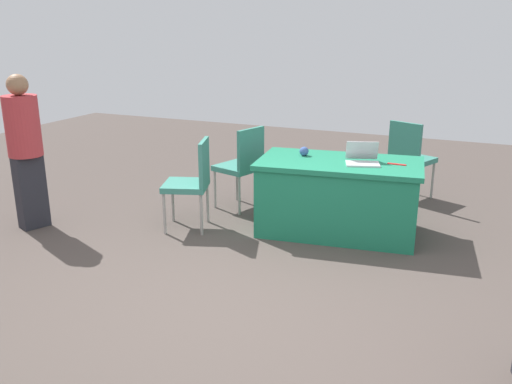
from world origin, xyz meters
name	(u,v)px	position (x,y,z in m)	size (l,w,h in m)	color
ground_plane	(235,310)	(0.00, 0.00, 0.00)	(14.40, 14.40, 0.00)	#4C423D
table_foreground	(338,197)	(-0.27, -1.88, 0.38)	(1.71, 1.07, 0.75)	#1E7A56
chair_tucked_left	(192,179)	(1.14, -1.38, 0.54)	(0.56, 0.56, 0.94)	#9E9993
chair_tucked_right	(409,155)	(-0.76, -3.27, 0.56)	(0.58, 0.58, 0.97)	#9E9993
chair_aisle	(242,162)	(0.94, -2.17, 0.55)	(0.55, 0.55, 0.96)	#9E9993
person_presenter	(25,145)	(2.71, -0.75, 0.88)	(0.44, 0.44, 1.59)	#26262D
laptop_silver	(362,160)	(-0.50, -1.87, 0.79)	(0.39, 0.37, 0.21)	silver
yarn_ball	(304,151)	(0.13, -1.96, 0.80)	(0.10, 0.10, 0.10)	#3F5999
scissors_red	(397,164)	(-0.81, -1.96, 0.76)	(0.18, 0.04, 0.01)	red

